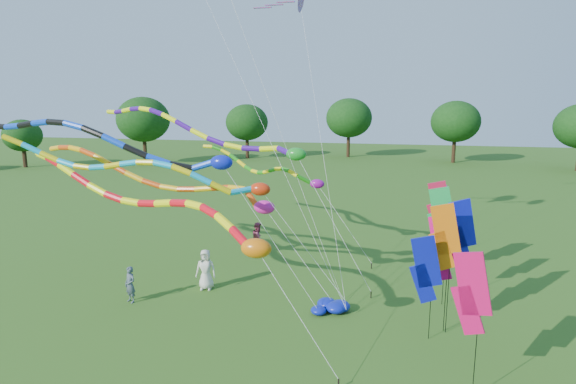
% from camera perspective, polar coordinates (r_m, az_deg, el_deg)
% --- Properties ---
extents(ground, '(160.00, 160.00, 0.00)m').
position_cam_1_polar(ground, '(16.69, -3.74, -19.50)').
color(ground, '#265115').
rests_on(ground, ground).
extents(tree_ring, '(120.81, 118.47, 9.58)m').
position_cam_1_polar(tree_ring, '(7.24, -2.43, -12.64)').
color(tree_ring, '#382314').
rests_on(tree_ring, ground).
extents(tube_kite_red, '(14.10, 5.54, 6.73)m').
position_cam_1_polar(tube_kite_red, '(18.47, -14.50, -1.79)').
color(tube_kite_red, black).
rests_on(tube_kite_red, ground).
extents(tube_kite_orange, '(15.24, 3.54, 6.79)m').
position_cam_1_polar(tube_kite_orange, '(22.83, -13.42, 1.27)').
color(tube_kite_orange, black).
rests_on(tube_kite_orange, ground).
extents(tube_kite_purple, '(16.29, 6.75, 8.73)m').
position_cam_1_polar(tube_kite_purple, '(25.09, -9.55, 7.00)').
color(tube_kite_purple, black).
rests_on(tube_kite_purple, ground).
extents(tube_kite_blue, '(16.54, 1.50, 8.40)m').
position_cam_1_polar(tube_kite_blue, '(21.27, -20.47, 5.52)').
color(tube_kite_blue, black).
rests_on(tube_kite_blue, ground).
extents(tube_kite_cyan, '(14.21, 1.52, 7.48)m').
position_cam_1_polar(tube_kite_cyan, '(20.10, -15.08, 2.28)').
color(tube_kite_cyan, black).
rests_on(tube_kite_cyan, ground).
extents(tube_kite_green, '(10.33, 3.96, 6.23)m').
position_cam_1_polar(tube_kite_green, '(26.84, -1.65, 2.53)').
color(tube_kite_green, black).
rests_on(tube_kite_green, ground).
extents(banner_pole_magenta_b, '(1.11, 0.49, 4.40)m').
position_cam_1_polar(banner_pole_magenta_b, '(18.38, 17.75, -6.37)').
color(banner_pole_magenta_b, black).
rests_on(banner_pole_magenta_b, ground).
extents(banner_pole_blue_b, '(1.14, 0.41, 4.88)m').
position_cam_1_polar(banner_pole_blue_b, '(19.03, 19.86, -4.44)').
color(banner_pole_blue_b, black).
rests_on(banner_pole_blue_b, ground).
extents(banner_pole_magenta_a, '(1.12, 0.46, 4.39)m').
position_cam_1_polar(banner_pole_magenta_a, '(14.61, 20.86, -11.19)').
color(banner_pole_magenta_a, black).
rests_on(banner_pole_magenta_a, ground).
extents(banner_pole_red, '(1.16, 0.16, 4.76)m').
position_cam_1_polar(banner_pole_red, '(23.52, 17.41, -1.71)').
color(banner_pole_red, black).
rests_on(banner_pole_red, ground).
extents(banner_pole_blue_a, '(1.16, 0.18, 3.85)m').
position_cam_1_polar(banner_pole_blue_a, '(17.69, 15.96, -8.84)').
color(banner_pole_blue_a, black).
rests_on(banner_pole_blue_a, ground).
extents(banner_pole_violet, '(1.15, 0.36, 4.44)m').
position_cam_1_polar(banner_pole_violet, '(24.27, 17.60, -2.12)').
color(banner_pole_violet, black).
rests_on(banner_pole_violet, ground).
extents(banner_pole_orange, '(1.16, 0.16, 4.89)m').
position_cam_1_polar(banner_pole_orange, '(18.03, 18.05, -5.13)').
color(banner_pole_orange, black).
rests_on(banner_pole_orange, ground).
extents(banner_pole_green, '(1.16, 0.11, 5.02)m').
position_cam_1_polar(banner_pole_green, '(20.49, 17.69, -2.82)').
color(banner_pole_green, black).
rests_on(banner_pole_green, ground).
extents(blue_nylon_heap, '(1.40, 1.53, 0.54)m').
position_cam_1_polar(blue_nylon_heap, '(19.99, 4.41, -13.31)').
color(blue_nylon_heap, '#0C1BA4').
rests_on(blue_nylon_heap, ground).
extents(person_a, '(0.98, 0.71, 1.84)m').
position_cam_1_polar(person_a, '(22.20, -9.73, -9.04)').
color(person_a, beige).
rests_on(person_a, ground).
extents(person_b, '(0.67, 0.58, 1.56)m').
position_cam_1_polar(person_b, '(21.65, -18.20, -10.39)').
color(person_b, '#43515F').
rests_on(person_b, ground).
extents(person_c, '(0.76, 0.94, 1.82)m').
position_cam_1_polar(person_c, '(26.64, -3.55, -5.52)').
color(person_c, '#993754').
rests_on(person_c, ground).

